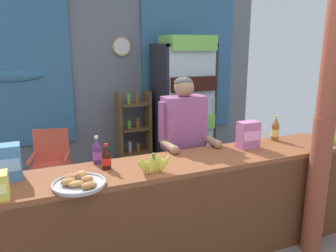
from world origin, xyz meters
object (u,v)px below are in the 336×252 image
object	(u,v)px
soda_bottle_lime_soda	(332,132)
soda_bottle_cola	(106,158)
soda_bottle_iced_tea	(275,130)
pastry_tray	(79,183)
shopkeeper	(184,136)
snack_box_wafer	(248,135)
soda_bottle_grape_soda	(97,152)
snack_box_biscuit	(9,162)
banana_bunch	(153,165)
drink_fridge	(184,99)
bottle_shelf_rack	(134,131)
stall_counter	(188,204)
timber_post	(324,123)
plastic_lawn_chair	(51,161)

from	to	relation	value
soda_bottle_lime_soda	soda_bottle_cola	size ratio (longest dim) A/B	1.42
soda_bottle_iced_tea	pastry_tray	size ratio (longest dim) A/B	0.71
soda_bottle_cola	shopkeeper	bearing A→B (deg)	24.08
snack_box_wafer	pastry_tray	distance (m)	1.62
snack_box_wafer	pastry_tray	size ratio (longest dim) A/B	0.69
soda_bottle_grape_soda	snack_box_biscuit	size ratio (longest dim) A/B	0.90
soda_bottle_lime_soda	banana_bunch	size ratio (longest dim) A/B	1.05
soda_bottle_lime_soda	soda_bottle_iced_tea	world-z (taller)	soda_bottle_lime_soda
shopkeeper	banana_bunch	size ratio (longest dim) A/B	5.69
soda_bottle_lime_soda	banana_bunch	xyz separation A→B (m)	(-1.86, -0.01, -0.06)
banana_bunch	soda_bottle_lime_soda	bearing A→B (deg)	0.27
drink_fridge	bottle_shelf_rack	world-z (taller)	drink_fridge
stall_counter	banana_bunch	world-z (taller)	banana_bunch
drink_fridge	soda_bottle_iced_tea	size ratio (longest dim) A/B	7.69
snack_box_biscuit	banana_bunch	distance (m)	1.03
shopkeeper	soda_bottle_iced_tea	xyz separation A→B (m)	(0.89, -0.27, 0.04)
soda_bottle_iced_tea	snack_box_biscuit	bearing A→B (deg)	-178.92
bottle_shelf_rack	drink_fridge	bearing A→B (deg)	-17.55
timber_post	plastic_lawn_chair	size ratio (longest dim) A/B	2.94
shopkeeper	soda_bottle_cola	xyz separation A→B (m)	(-0.86, -0.38, 0.02)
snack_box_wafer	snack_box_biscuit	size ratio (longest dim) A/B	0.97
snack_box_wafer	soda_bottle_grape_soda	bearing A→B (deg)	174.85
pastry_tray	bottle_shelf_rack	bearing A→B (deg)	64.21
soda_bottle_lime_soda	soda_bottle_cola	bearing A→B (deg)	174.38
plastic_lawn_chair	shopkeeper	distance (m)	1.78
timber_post	banana_bunch	size ratio (longest dim) A/B	9.21
pastry_tray	soda_bottle_lime_soda	bearing A→B (deg)	0.77
pastry_tray	soda_bottle_iced_tea	bearing A→B (deg)	10.14
bottle_shelf_rack	snack_box_biscuit	xyz separation A→B (m)	(-1.56, -2.02, 0.41)
drink_fridge	soda_bottle_lime_soda	bearing A→B (deg)	-74.25
drink_fridge	soda_bottle_iced_tea	world-z (taller)	drink_fridge
soda_bottle_cola	banana_bunch	distance (m)	0.38
timber_post	soda_bottle_cola	xyz separation A→B (m)	(-1.77, 0.45, -0.21)
stall_counter	soda_bottle_lime_soda	world-z (taller)	soda_bottle_lime_soda
timber_post	soda_bottle_iced_tea	bearing A→B (deg)	92.25
soda_bottle_iced_tea	pastry_tray	xyz separation A→B (m)	(-2.00, -0.36, -0.09)
shopkeeper	pastry_tray	size ratio (longest dim) A/B	4.27
plastic_lawn_chair	soda_bottle_lime_soda	world-z (taller)	soda_bottle_lime_soda
drink_fridge	banana_bunch	bearing A→B (deg)	-121.44
snack_box_biscuit	soda_bottle_lime_soda	bearing A→B (deg)	-5.60
stall_counter	snack_box_wafer	size ratio (longest dim) A/B	13.08
bottle_shelf_rack	pastry_tray	bearing A→B (deg)	-115.79
plastic_lawn_chair	shopkeeper	bearing A→B (deg)	-46.40
plastic_lawn_chair	soda_bottle_lime_soda	bearing A→B (deg)	-36.37
snack_box_wafer	plastic_lawn_chair	bearing A→B (deg)	136.18
banana_bunch	shopkeeper	bearing A→B (deg)	47.66
bottle_shelf_rack	banana_bunch	distance (m)	2.40
drink_fridge	bottle_shelf_rack	bearing A→B (deg)	162.45
soda_bottle_grape_soda	soda_bottle_iced_tea	bearing A→B (deg)	-1.01
banana_bunch	soda_bottle_grape_soda	bearing A→B (deg)	133.60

